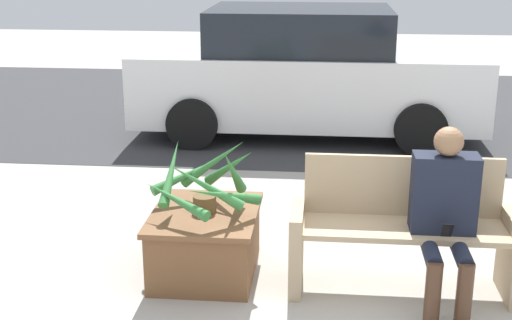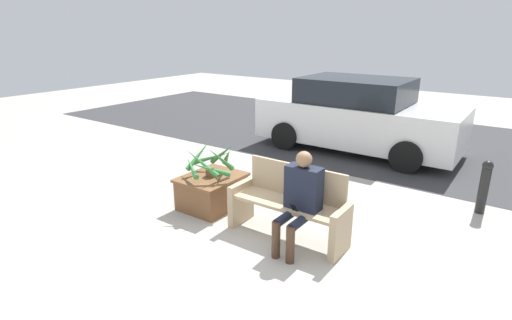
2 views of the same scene
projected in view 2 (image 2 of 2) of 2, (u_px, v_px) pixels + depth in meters
ground_plane at (266, 252)px, 4.87m from camera, size 30.00×30.00×0.00m
road_surface at (408, 142)px, 9.60m from camera, size 20.00×6.00×0.01m
bench at (289, 205)px, 5.14m from camera, size 1.58×0.49×0.94m
person_seated at (300, 196)px, 4.78m from camera, size 0.43×0.62×1.23m
planter_box at (212, 190)px, 6.06m from camera, size 0.77×0.93×0.49m
potted_plant at (211, 161)px, 5.90m from camera, size 0.87×0.88×0.55m
parked_car at (357, 116)px, 8.78m from camera, size 4.30×1.98×1.59m
bollard_post at (484, 186)px, 5.79m from camera, size 0.15×0.15×0.81m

